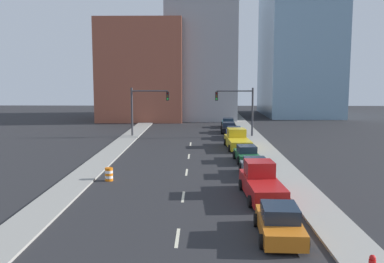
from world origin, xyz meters
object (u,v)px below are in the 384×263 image
object	(u,v)px
traffic_barrel	(109,174)
sedan_green	(247,154)
sedan_gray	(255,168)
traffic_signal_right	(241,105)
sedan_black	(228,128)
sedan_orange	(280,223)
sedan_blue	(234,133)
traffic_signal_left	(143,105)
pickup_truck_red	(261,183)
sedan_teal	(228,123)
pickup_truck_yellow	(237,140)

from	to	relation	value
traffic_barrel	sedan_green	size ratio (longest dim) A/B	0.22
sedan_gray	traffic_signal_right	bearing A→B (deg)	86.35
sedan_gray	sedan_black	size ratio (longest dim) A/B	0.97
traffic_barrel	sedan_green	world-z (taller)	sedan_green
sedan_green	traffic_signal_right	bearing A→B (deg)	83.34
traffic_barrel	sedan_gray	world-z (taller)	sedan_gray
sedan_orange	sedan_blue	world-z (taller)	sedan_orange
traffic_signal_left	sedan_blue	xyz separation A→B (m)	(11.14, -1.22, -3.32)
sedan_blue	sedan_black	distance (m)	5.29
sedan_blue	sedan_black	size ratio (longest dim) A/B	1.07
traffic_signal_left	pickup_truck_red	size ratio (longest dim) A/B	0.99
pickup_truck_red	sedan_teal	bearing A→B (deg)	86.74
traffic_signal_right	sedan_teal	distance (m)	10.71
sedan_green	pickup_truck_yellow	size ratio (longest dim) A/B	0.67
traffic_signal_right	sedan_teal	xyz separation A→B (m)	(-0.93, 10.13, -3.34)
traffic_barrel	sedan_black	size ratio (longest dim) A/B	0.21
sedan_black	sedan_teal	xyz separation A→B (m)	(0.36, 6.08, -0.02)
pickup_truck_yellow	sedan_teal	xyz separation A→B (m)	(0.25, 18.53, -0.18)
traffic_barrel	traffic_signal_left	bearing A→B (deg)	91.38
traffic_signal_right	traffic_barrel	bearing A→B (deg)	-116.89
sedan_orange	sedan_green	distance (m)	17.84
traffic_signal_left	pickup_truck_yellow	xyz separation A→B (m)	(10.94, -8.40, -3.16)
traffic_signal_right	sedan_blue	world-z (taller)	traffic_signal_right
traffic_signal_left	sedan_gray	xyz separation A→B (m)	(11.18, -21.07, -3.33)
sedan_blue	sedan_black	xyz separation A→B (m)	(-0.31, 5.28, -0.00)
sedan_orange	sedan_gray	world-z (taller)	sedan_orange
traffic_signal_right	sedan_teal	bearing A→B (deg)	95.22
traffic_signal_left	sedan_green	size ratio (longest dim) A/B	1.40
sedan_orange	sedan_teal	world-z (taller)	sedan_orange
traffic_signal_left	pickup_truck_red	distance (m)	29.07
sedan_orange	pickup_truck_red	bearing A→B (deg)	91.60
traffic_signal_left	traffic_barrel	distance (m)	23.08
traffic_signal_left	sedan_blue	bearing A→B (deg)	-6.26
sedan_black	sedan_teal	bearing A→B (deg)	88.27
sedan_orange	pickup_truck_red	distance (m)	6.64
pickup_truck_red	sedan_green	size ratio (longest dim) A/B	1.42
traffic_barrel	sedan_blue	world-z (taller)	sedan_blue
sedan_orange	traffic_signal_left	bearing A→B (deg)	110.20
sedan_blue	sedan_black	bearing A→B (deg)	95.66
traffic_signal_right	pickup_truck_red	distance (m)	27.01
sedan_orange	sedan_teal	bearing A→B (deg)	91.81
pickup_truck_red	pickup_truck_yellow	bearing A→B (deg)	86.93
sedan_orange	sedan_black	size ratio (longest dim) A/B	1.02
traffic_signal_left	traffic_barrel	bearing A→B (deg)	-88.62
traffic_signal_right	sedan_teal	size ratio (longest dim) A/B	1.41
sedan_gray	sedan_orange	bearing A→B (deg)	-93.25
sedan_gray	sedan_green	distance (m)	5.47
sedan_teal	pickup_truck_red	bearing A→B (deg)	-88.05
traffic_signal_right	sedan_gray	xyz separation A→B (m)	(-0.94, -21.07, -3.33)
traffic_barrel	pickup_truck_red	xyz separation A→B (m)	(10.26, -4.00, 0.39)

